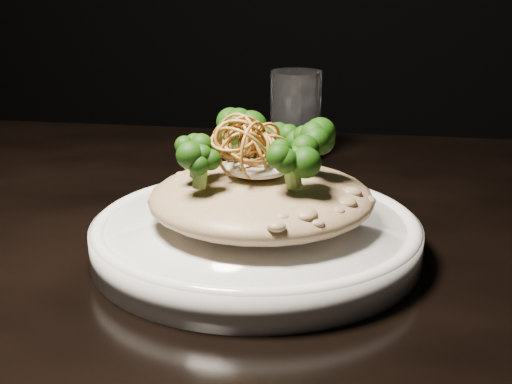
% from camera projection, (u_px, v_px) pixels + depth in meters
% --- Properties ---
extents(table, '(1.10, 0.80, 0.75)m').
position_uv_depth(table, '(293.00, 320.00, 0.66)').
color(table, black).
rests_on(table, ground).
extents(plate, '(0.27, 0.27, 0.03)m').
position_uv_depth(plate, '(256.00, 238.00, 0.59)').
color(plate, silver).
rests_on(plate, table).
extents(risotto, '(0.19, 0.19, 0.04)m').
position_uv_depth(risotto, '(261.00, 198.00, 0.59)').
color(risotto, brown).
rests_on(risotto, plate).
extents(broccoli, '(0.13, 0.13, 0.05)m').
position_uv_depth(broccoli, '(250.00, 147.00, 0.57)').
color(broccoli, black).
rests_on(broccoli, risotto).
extents(cheese, '(0.05, 0.05, 0.02)m').
position_uv_depth(cheese, '(258.00, 166.00, 0.57)').
color(cheese, white).
rests_on(cheese, risotto).
extents(shallots, '(0.05, 0.05, 0.03)m').
position_uv_depth(shallots, '(251.00, 140.00, 0.56)').
color(shallots, brown).
rests_on(shallots, cheese).
extents(drinking_glass, '(0.08, 0.08, 0.11)m').
position_uv_depth(drinking_glass, '(296.00, 116.00, 0.86)').
color(drinking_glass, silver).
rests_on(drinking_glass, table).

